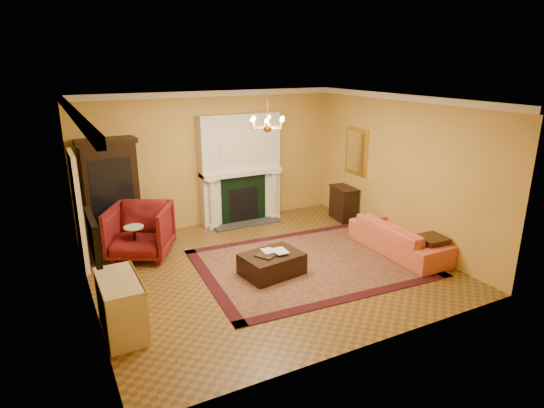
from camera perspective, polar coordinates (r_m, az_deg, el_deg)
floor at (r=8.41m, az=-0.50°, el=-7.98°), size 6.00×5.50×0.02m
ceiling at (r=7.62m, az=-0.56°, el=13.00°), size 6.00×5.50×0.02m
wall_back at (r=10.35m, az=-7.48°, el=5.60°), size 6.00×0.02×3.00m
wall_front at (r=5.68m, az=12.18°, el=-4.69°), size 6.00×0.02×3.00m
wall_left at (r=7.11m, az=-22.73°, el=-1.15°), size 0.02×5.50×3.00m
wall_right at (r=9.58m, az=15.80°, el=4.12°), size 0.02×5.50×3.00m
fireplace at (r=10.46m, az=-3.97°, el=4.12°), size 1.90×0.70×2.50m
crown_molding at (r=8.48m, az=-3.55°, el=12.96°), size 6.00×5.50×0.12m
doorway at (r=8.87m, az=-23.10°, el=-0.74°), size 0.08×1.05×2.10m
tv_panel at (r=6.59m, az=-21.53°, el=-3.80°), size 0.09×0.95×0.58m
gilt_mirror at (r=10.56m, az=10.54°, el=6.52°), size 0.06×0.76×1.05m
chandelier at (r=7.66m, az=-0.56°, el=10.00°), size 0.63×0.55×0.53m
oriental_rug at (r=8.58m, az=4.82°, el=-7.38°), size 4.20×3.25×0.02m
china_cabinet at (r=9.68m, az=-19.53°, el=1.09°), size 1.07×0.54×2.08m
wingback_armchair at (r=9.01m, az=-16.25°, el=-3.00°), size 1.45×1.42×1.12m
pedestal_table at (r=8.98m, az=-16.83°, el=-4.36°), size 0.37×0.37×0.65m
commode at (r=6.71m, az=-18.43°, el=-12.02°), size 0.52×1.08×0.80m
coral_sofa at (r=9.20m, az=15.70°, el=-3.47°), size 0.63×2.14×0.84m
end_table at (r=8.90m, az=19.28°, el=-5.62°), size 0.48×0.48×0.52m
console_table at (r=10.86m, az=8.95°, el=0.01°), size 0.46×0.72×0.76m
leather_ottoman at (r=8.05m, az=-0.03°, el=-7.52°), size 1.12×0.88×0.38m
ottoman_tray at (r=7.94m, az=-0.51°, el=-6.27°), size 0.52×0.48×0.03m
book_a at (r=7.90m, az=-1.16°, el=-5.27°), size 0.19×0.04×0.26m
book_b at (r=7.88m, az=0.31°, el=-5.13°), size 0.23×0.03×0.31m
topiary_left at (r=10.10m, az=-7.81°, el=5.00°), size 0.15×0.15×0.40m
topiary_right at (r=10.59m, az=-1.10°, el=5.92°), size 0.17×0.17×0.46m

